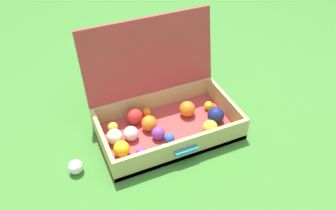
# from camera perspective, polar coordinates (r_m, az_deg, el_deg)

# --- Properties ---
(ground_plane) EXTENTS (16.00, 16.00, 0.00)m
(ground_plane) POSITION_cam_1_polar(r_m,az_deg,el_deg) (1.72, 1.28, -4.56)
(ground_plane) COLOR #3D7A2D
(open_suitcase) EXTENTS (0.66, 0.48, 0.50)m
(open_suitcase) POSITION_cam_1_polar(r_m,az_deg,el_deg) (1.68, -1.03, -0.76)
(open_suitcase) COLOR #B23838
(open_suitcase) RESTS_ON ground
(stray_ball_on_grass) EXTENTS (0.07, 0.07, 0.07)m
(stray_ball_on_grass) POSITION_cam_1_polar(r_m,az_deg,el_deg) (1.58, -14.87, -9.76)
(stray_ball_on_grass) COLOR white
(stray_ball_on_grass) RESTS_ON ground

